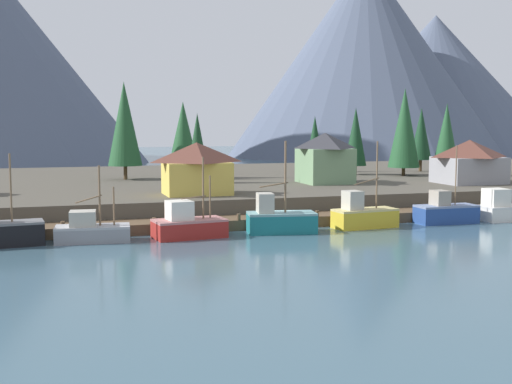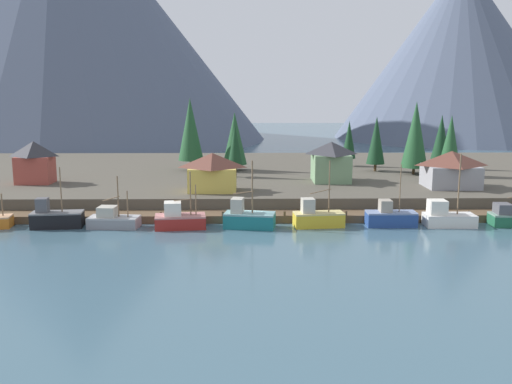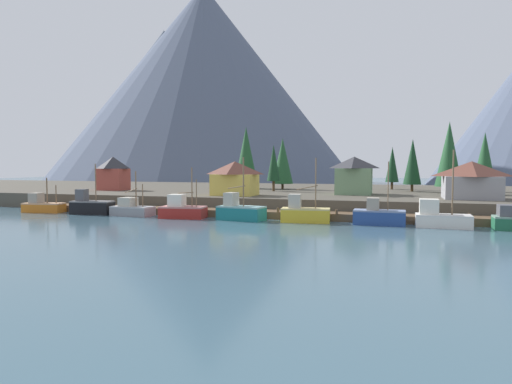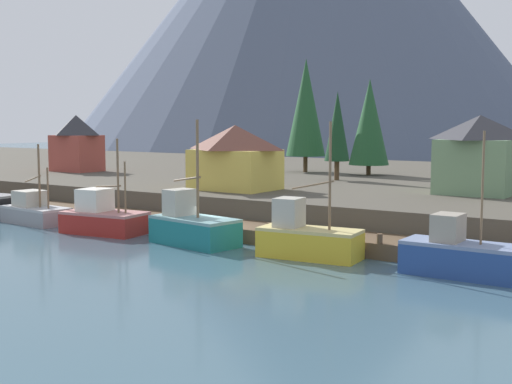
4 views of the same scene
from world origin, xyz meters
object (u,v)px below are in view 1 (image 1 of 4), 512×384
(fishing_boat_white, at_px, (506,209))
(conifer_near_right, at_px, (124,124))
(house_grey, at_px, (469,161))
(house_yellow, at_px, (197,168))
(conifer_near_left, at_px, (421,134))
(fishing_boat_yellow, at_px, (363,215))
(conifer_back_left, at_px, (315,139))
(conifer_back_right, at_px, (404,128))
(fishing_boat_grey, at_px, (91,230))
(fishing_boat_black, at_px, (2,232))
(house_green, at_px, (325,157))
(conifer_mid_right, at_px, (197,141))
(conifer_centre, at_px, (183,136))
(fishing_boat_teal, at_px, (279,220))
(conifer_far_left, at_px, (446,134))
(fishing_boat_blue, at_px, (445,212))
(conifer_mid_left, at_px, (356,137))
(fishing_boat_red, at_px, (188,225))

(fishing_boat_white, relative_size, conifer_near_right, 0.70)
(house_grey, xyz_separation_m, conifer_near_right, (-41.11, 18.58, 4.69))
(house_yellow, height_order, conifer_near_left, conifer_near_left)
(fishing_boat_yellow, xyz_separation_m, fishing_boat_white, (16.50, 0.06, -0.02))
(conifer_back_left, bearing_deg, conifer_near_right, -169.63)
(conifer_back_right, bearing_deg, fishing_boat_white, -97.67)
(conifer_back_left, bearing_deg, fishing_boat_grey, -133.27)
(fishing_boat_black, xyz_separation_m, fishing_boat_grey, (7.15, -0.10, -0.23))
(house_green, bearing_deg, conifer_near_right, 151.52)
(house_green, height_order, conifer_mid_right, conifer_mid_right)
(fishing_boat_grey, bearing_deg, house_grey, 22.40)
(fishing_boat_grey, relative_size, conifer_centre, 0.62)
(conifer_near_right, xyz_separation_m, conifer_mid_right, (8.23, -8.03, -2.14))
(fishing_boat_teal, distance_m, conifer_centre, 34.46)
(conifer_far_left, bearing_deg, conifer_centre, 167.59)
(house_grey, bearing_deg, conifer_back_right, 97.34)
(fishing_boat_yellow, bearing_deg, fishing_boat_blue, -4.23)
(house_green, relative_size, conifer_mid_right, 0.76)
(conifer_mid_left, xyz_separation_m, conifer_back_right, (5.90, -3.80, 1.31))
(house_green, bearing_deg, fishing_boat_blue, -76.58)
(fishing_boat_grey, bearing_deg, conifer_mid_right, 64.78)
(fishing_boat_white, bearing_deg, conifer_far_left, 71.12)
(fishing_boat_grey, relative_size, house_green, 0.97)
(house_grey, relative_size, conifer_mid_left, 0.81)
(house_yellow, relative_size, conifer_back_right, 0.57)
(conifer_mid_right, bearing_deg, conifer_far_left, 0.09)
(fishing_boat_white, bearing_deg, fishing_boat_teal, -178.32)
(conifer_back_right, bearing_deg, house_yellow, -154.63)
(conifer_back_right, xyz_separation_m, conifer_far_left, (5.20, -2.77, -0.92))
(fishing_boat_red, distance_m, conifer_mid_right, 27.22)
(house_green, distance_m, house_grey, 18.30)
(fishing_boat_yellow, distance_m, fishing_boat_blue, 9.37)
(fishing_boat_black, relative_size, fishing_boat_yellow, 0.91)
(house_grey, bearing_deg, conifer_near_right, 155.68)
(conifer_mid_right, xyz_separation_m, conifer_centre, (-0.23, 8.11, 0.47))
(fishing_boat_black, relative_size, conifer_far_left, 0.74)
(conifer_near_left, relative_size, conifer_back_left, 1.15)
(conifer_near_left, bearing_deg, conifer_back_right, -135.35)
(conifer_near_right, relative_size, conifer_back_right, 1.04)
(house_green, xyz_separation_m, conifer_mid_right, (-15.49, 4.84, 2.10))
(conifer_near_left, bearing_deg, conifer_back_left, 166.58)
(conifer_mid_right, distance_m, conifer_back_right, 31.32)
(conifer_mid_left, bearing_deg, house_grey, -66.05)
(conifer_near_right, bearing_deg, conifer_back_right, -7.52)
(fishing_boat_grey, xyz_separation_m, fishing_boat_white, (42.26, 0.14, 0.20))
(conifer_mid_left, bearing_deg, house_yellow, -144.72)
(fishing_boat_white, xyz_separation_m, house_yellow, (-30.39, 11.73, 4.17))
(conifer_back_right, height_order, conifer_centre, conifer_back_right)
(conifer_near_right, bearing_deg, conifer_mid_right, -44.29)
(fishing_boat_yellow, bearing_deg, conifer_near_right, 113.83)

